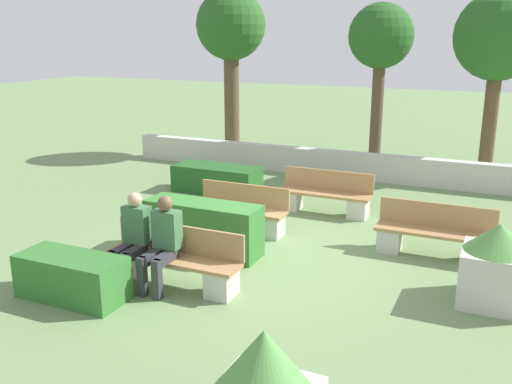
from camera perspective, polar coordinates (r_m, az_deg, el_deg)
ground_plane at (r=9.31m, az=-0.39°, el=-6.21°), size 60.00×60.00×0.00m
perimeter_wall at (r=14.25m, az=9.04°, el=2.70°), size 11.91×0.30×0.66m
bench_front at (r=8.20m, az=-8.26°, el=-7.06°), size 2.04×0.48×0.83m
bench_left_side at (r=11.39m, az=6.90°, el=-0.54°), size 1.84×0.49×0.83m
bench_right_side at (r=10.27m, az=-1.58°, el=-2.25°), size 1.73×0.48×0.83m
bench_back at (r=9.56m, az=17.37°, el=-4.33°), size 1.84×0.48×0.83m
person_seated_man at (r=8.26m, az=-12.28°, el=-4.21°), size 0.38×0.64×1.30m
person_seated_woman at (r=7.98m, az=-9.34°, el=-4.68°), size 0.38×0.64×1.32m
hedge_block_near_left at (r=9.29m, az=-5.30°, el=-3.56°), size 1.92×0.60×0.84m
hedge_block_near_right at (r=8.12m, az=-17.92°, el=-8.10°), size 1.50×0.65×0.60m
hedge_block_mid_left at (r=12.81m, az=-3.93°, el=1.29°), size 1.94×0.80×0.60m
planter_corner_left at (r=8.11m, az=22.89°, el=-6.65°), size 0.87×0.87×1.11m
tree_leftmost at (r=16.62m, az=-2.52°, el=15.83°), size 1.96×1.96×4.66m
tree_center_left at (r=15.43m, az=12.38°, el=14.60°), size 1.67×1.67×4.23m
tree_center_right at (r=15.04m, az=23.12°, el=13.91°), size 2.10×2.10×4.45m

